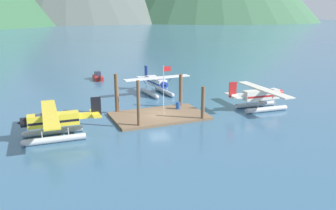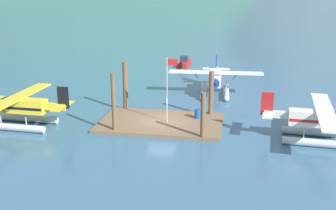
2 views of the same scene
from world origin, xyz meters
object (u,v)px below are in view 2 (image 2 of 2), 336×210
object	(u,v)px
seaplane_yellow_port_aft	(20,109)
seaplane_cream_stbd_aft	(320,123)
mooring_buoy	(331,132)
flagpole	(168,82)
seaplane_white_bow_right	(215,81)
fuel_drum	(198,114)
boat_red_open_north	(184,63)

from	to	relation	value
seaplane_yellow_port_aft	seaplane_cream_stbd_aft	distance (m)	25.42
mooring_buoy	seaplane_yellow_port_aft	size ratio (longest dim) A/B	0.07
flagpole	seaplane_white_bow_right	bearing A→B (deg)	73.36
fuel_drum	seaplane_cream_stbd_aft	size ratio (longest dim) A/B	0.08
fuel_drum	boat_red_open_north	xyz separation A→B (m)	(-4.84, 25.57, -0.25)
fuel_drum	seaplane_yellow_port_aft	distance (m)	15.84
fuel_drum	boat_red_open_north	bearing A→B (deg)	100.72
seaplane_cream_stbd_aft	seaplane_yellow_port_aft	bearing A→B (deg)	-178.26
fuel_drum	boat_red_open_north	world-z (taller)	boat_red_open_north
seaplane_yellow_port_aft	seaplane_cream_stbd_aft	size ratio (longest dim) A/B	1.00
boat_red_open_north	seaplane_yellow_port_aft	bearing A→B (deg)	-109.34
flagpole	seaplane_yellow_port_aft	xyz separation A→B (m)	(-12.81, -2.60, -2.40)
mooring_buoy	seaplane_white_bow_right	bearing A→B (deg)	132.04
flagpole	boat_red_open_north	xyz separation A→B (m)	(-2.38, 27.10, -3.48)
boat_red_open_north	fuel_drum	bearing A→B (deg)	-79.28
fuel_drum	seaplane_white_bow_right	world-z (taller)	seaplane_white_bow_right
fuel_drum	seaplane_white_bow_right	bearing A→B (deg)	84.68
mooring_buoy	seaplane_cream_stbd_aft	size ratio (longest dim) A/B	0.07
mooring_buoy	seaplane_yellow_port_aft	world-z (taller)	seaplane_yellow_port_aft
fuel_drum	seaplane_white_bow_right	size ratio (longest dim) A/B	0.08
flagpole	fuel_drum	size ratio (longest dim) A/B	6.69
boat_red_open_north	seaplane_cream_stbd_aft	bearing A→B (deg)	-62.62
flagpole	fuel_drum	xyz separation A→B (m)	(2.46, 1.53, -3.23)
seaplane_white_bow_right	seaplane_cream_stbd_aft	distance (m)	16.02
flagpole	seaplane_white_bow_right	world-z (taller)	flagpole
fuel_drum	seaplane_cream_stbd_aft	distance (m)	10.72
seaplane_white_bow_right	boat_red_open_north	xyz separation A→B (m)	(-5.75, 15.84, -1.09)
seaplane_white_bow_right	boat_red_open_north	world-z (taller)	seaplane_white_bow_right
fuel_drum	seaplane_white_bow_right	xyz separation A→B (m)	(0.91, 9.73, 0.84)
fuel_drum	seaplane_cream_stbd_aft	world-z (taller)	seaplane_cream_stbd_aft
seaplane_cream_stbd_aft	fuel_drum	bearing A→B (deg)	161.66
flagpole	seaplane_cream_stbd_aft	xyz separation A→B (m)	(12.60, -1.83, -2.40)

